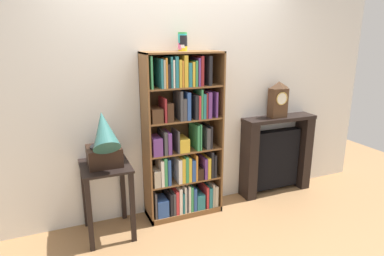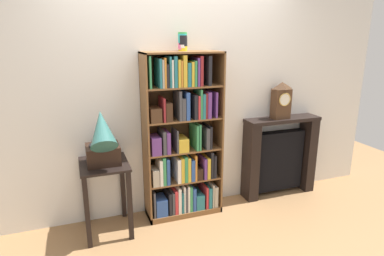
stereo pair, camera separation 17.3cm
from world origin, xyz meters
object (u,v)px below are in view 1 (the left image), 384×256
object	(u,v)px
cup_stack	(183,42)
side_table_left	(106,184)
fireplace_mantel	(276,155)
mantel_clock	(278,99)
bookshelf	(183,144)
gramophone	(104,141)

from	to	relation	value
cup_stack	side_table_left	world-z (taller)	cup_stack
cup_stack	fireplace_mantel	world-z (taller)	cup_stack
fireplace_mantel	mantel_clock	size ratio (longest dim) A/B	2.27
bookshelf	mantel_clock	world-z (taller)	bookshelf
gramophone	fireplace_mantel	world-z (taller)	gramophone
fireplace_mantel	mantel_clock	xyz separation A→B (m)	(-0.04, -0.02, 0.69)
bookshelf	fireplace_mantel	xyz separation A→B (m)	(1.25, 0.06, -0.32)
cup_stack	gramophone	bearing A→B (deg)	-166.42
bookshelf	side_table_left	xyz separation A→B (m)	(-0.81, -0.09, -0.27)
bookshelf	gramophone	bearing A→B (deg)	-169.27
gramophone	mantel_clock	world-z (taller)	mantel_clock
cup_stack	side_table_left	distance (m)	1.56
bookshelf	cup_stack	bearing A→B (deg)	61.20
cup_stack	mantel_clock	size ratio (longest dim) A/B	0.43
gramophone	mantel_clock	xyz separation A→B (m)	(2.02, 0.20, 0.20)
bookshelf	gramophone	size ratio (longest dim) A/B	2.97
side_table_left	bookshelf	bearing A→B (deg)	6.09
side_table_left	gramophone	xyz separation A→B (m)	(0.00, -0.07, 0.45)
side_table_left	gramophone	distance (m)	0.45
bookshelf	mantel_clock	size ratio (longest dim) A/B	4.12
cup_stack	side_table_left	xyz separation A→B (m)	(-0.84, -0.14, -1.30)
fireplace_mantel	mantel_clock	distance (m)	0.70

